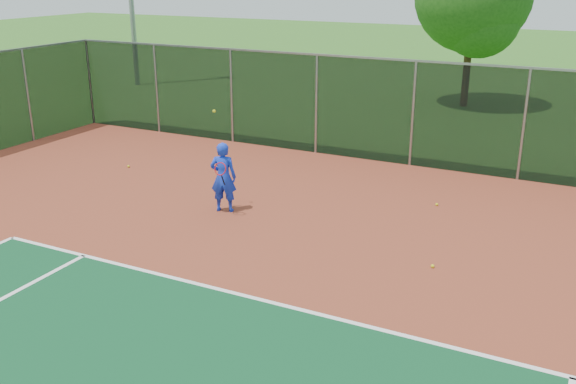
% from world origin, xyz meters
% --- Properties ---
extents(court_apron, '(30.00, 20.00, 0.02)m').
position_xyz_m(court_apron, '(0.00, 2.00, 0.01)').
color(court_apron, brown).
rests_on(court_apron, ground).
extents(fence_back, '(30.00, 0.06, 3.03)m').
position_xyz_m(fence_back, '(0.00, 12.00, 1.56)').
color(fence_back, black).
rests_on(fence_back, court_apron).
extents(tennis_player, '(0.70, 0.70, 2.38)m').
position_xyz_m(tennis_player, '(-5.84, 6.40, 0.86)').
color(tennis_player, '#1636D4').
rests_on(tennis_player, court_apron).
extents(practice_ball_0, '(0.07, 0.07, 0.07)m').
position_xyz_m(practice_ball_0, '(-10.16, 8.13, 0.06)').
color(practice_ball_0, yellow).
rests_on(practice_ball_0, court_apron).
extents(practice_ball_2, '(0.07, 0.07, 0.07)m').
position_xyz_m(practice_ball_2, '(-1.44, 8.98, 0.06)').
color(practice_ball_2, yellow).
rests_on(practice_ball_2, court_apron).
extents(practice_ball_4, '(0.07, 0.07, 0.07)m').
position_xyz_m(practice_ball_4, '(-0.66, 5.58, 0.06)').
color(practice_ball_4, yellow).
rests_on(practice_ball_4, court_apron).
extents(tree_back_left, '(4.62, 4.62, 6.78)m').
position_xyz_m(tree_back_left, '(-3.36, 21.30, 4.26)').
color(tree_back_left, '#392414').
rests_on(tree_back_left, ground).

